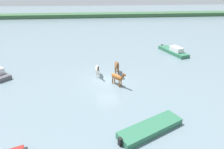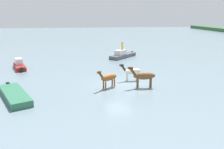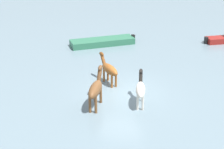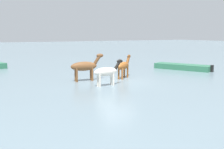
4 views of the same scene
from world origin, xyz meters
TOP-DOWN VIEW (x-y plane):
  - ground_plane at (0.00, 0.00)m, footprint 183.20×183.20m
  - horse_rear_stallion at (-1.08, 1.38)m, footprint 0.59×2.19m
  - horse_dun_straggler at (0.97, -1.15)m, footprint 1.59×2.03m
  - horse_lead at (1.28, 1.91)m, footprint 0.70×2.51m
  - boat_dinghy_port at (2.53, -8.63)m, footprint 5.36×3.60m

SIDE VIEW (x-z plane):
  - ground_plane at x=0.00m, z-range 0.00..0.00m
  - boat_dinghy_port at x=2.53m, z-range -0.20..0.56m
  - horse_rear_stallion at x=-1.08m, z-range 0.09..1.78m
  - horse_dun_straggler at x=0.97m, z-range 0.09..1.83m
  - horse_lead at x=1.28m, z-range 0.10..2.04m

